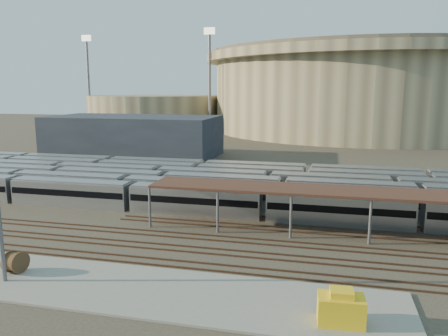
% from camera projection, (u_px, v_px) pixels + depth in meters
% --- Properties ---
extents(ground, '(420.00, 420.00, 0.00)m').
position_uv_depth(ground, '(210.00, 235.00, 50.73)').
color(ground, '#383026').
rests_on(ground, ground).
extents(apron, '(50.00, 9.00, 0.20)m').
position_uv_depth(apron, '(108.00, 286.00, 37.50)').
color(apron, gray).
rests_on(apron, ground).
extents(subway_trains, '(127.93, 23.90, 3.60)m').
position_uv_depth(subway_trains, '(241.00, 186.00, 68.12)').
color(subway_trains, '#B1B0B5').
rests_on(subway_trains, ground).
extents(inspection_shed, '(60.30, 6.00, 5.30)m').
position_uv_depth(inspection_shed, '(409.00, 196.00, 48.64)').
color(inspection_shed, slate).
rests_on(inspection_shed, ground).
extents(empty_tracks, '(170.00, 9.62, 0.18)m').
position_uv_depth(empty_tracks, '(198.00, 250.00, 45.93)').
color(empty_tracks, '#4C3323').
rests_on(empty_tracks, ground).
extents(stadium, '(124.00, 124.00, 32.50)m').
position_uv_depth(stadium, '(361.00, 90.00, 176.03)').
color(stadium, tan).
rests_on(stadium, ground).
extents(secondary_arena, '(56.00, 56.00, 14.00)m').
position_uv_depth(secondary_arena, '(155.00, 112.00, 187.59)').
color(secondary_arena, tan).
rests_on(secondary_arena, ground).
extents(service_building, '(42.00, 20.00, 10.00)m').
position_uv_depth(service_building, '(134.00, 136.00, 110.47)').
color(service_building, '#1E232D').
rests_on(service_building, ground).
extents(floodlight_0, '(4.00, 1.00, 38.40)m').
position_uv_depth(floodlight_0, '(210.00, 78.00, 159.15)').
color(floodlight_0, slate).
rests_on(floodlight_0, ground).
extents(floodlight_1, '(4.00, 1.00, 38.40)m').
position_uv_depth(floodlight_1, '(88.00, 79.00, 181.29)').
color(floodlight_1, slate).
rests_on(floodlight_1, ground).
extents(floodlight_3, '(4.00, 1.00, 38.40)m').
position_uv_depth(floodlight_3, '(280.00, 80.00, 202.42)').
color(floodlight_3, slate).
rests_on(floodlight_3, ground).
extents(cable_reel_east, '(1.53, 2.21, 2.01)m').
position_uv_depth(cable_reel_east, '(15.00, 262.00, 39.86)').
color(cable_reel_east, brown).
rests_on(cable_reel_east, apron).
extents(yellow_equipment, '(3.41, 2.26, 2.05)m').
position_uv_depth(yellow_equipment, '(341.00, 310.00, 31.21)').
color(yellow_equipment, gold).
rests_on(yellow_equipment, apron).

